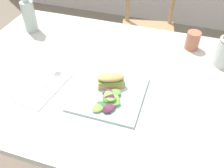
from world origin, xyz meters
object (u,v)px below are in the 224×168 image
Objects in this scene: sandwich_half_front at (111,80)px; bottle_cold_brew at (30,17)px; plate_lunch at (109,93)px; chair_wooden_far at (148,30)px; fork_on_napkin at (49,83)px; cup_extra_side at (193,40)px; dining_table at (116,97)px.

sandwich_half_front is 0.55× the size of bottle_cold_brew.
chair_wooden_far is at bearing 91.56° from plate_lunch.
cup_extra_side is at bearing 39.50° from fork_on_napkin.
dining_table is 0.45m from cup_extra_side.
plate_lunch is (0.00, -0.11, 0.12)m from dining_table.
chair_wooden_far is 4.12× the size of bottle_cold_brew.
plate_lunch reaches higher than dining_table.
fork_on_napkin is (-0.23, -1.04, 0.30)m from chair_wooden_far.
bottle_cold_brew is at bearing 151.02° from sandwich_half_front.
chair_wooden_far is at bearing 91.32° from sandwich_half_front.
sandwich_half_front reaches higher than plate_lunch.
bottle_cold_brew is 2.46× the size of cup_extra_side.
dining_table is 7.57× the size of fork_on_napkin.
dining_table is at bearing -131.40° from cup_extra_side.
plate_lunch is at bearing -89.81° from dining_table.
fork_on_napkin is (-0.25, -0.12, 0.12)m from dining_table.
bottle_cold_brew is (-0.54, 0.23, 0.19)m from dining_table.
sandwich_half_front is 0.61m from bottle_cold_brew.
cup_extra_side is (0.28, 0.42, 0.04)m from plate_lunch.
dining_table is 1.61× the size of chair_wooden_far.
chair_wooden_far is 1.10m from fork_on_napkin.
plate_lunch is 0.25m from fork_on_napkin.
fork_on_napkin is at bearing -167.24° from sandwich_half_front.
fork_on_napkin is at bearing -140.50° from cup_extra_side.
bottle_cold_brew reaches higher than chair_wooden_far.
sandwich_half_front is (-0.00, -0.07, 0.15)m from dining_table.
chair_wooden_far reaches higher than plate_lunch.
dining_table is 12.06× the size of sandwich_half_front.
bottle_cold_brew is 0.82m from cup_extra_side.
fork_on_napkin is at bearing -102.23° from chair_wooden_far.
bottle_cold_brew reaches higher than dining_table.
bottle_cold_brew is (-0.53, 0.30, 0.04)m from sandwich_half_front.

